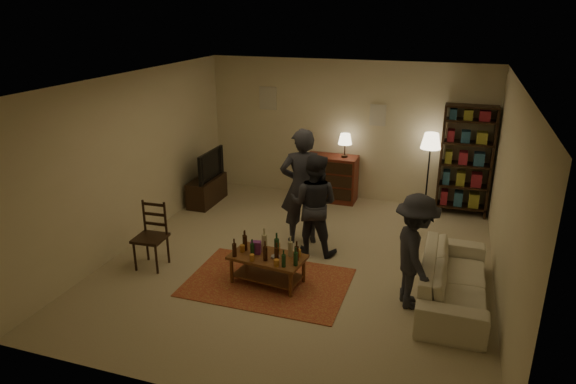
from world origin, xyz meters
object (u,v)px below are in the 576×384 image
at_px(coffee_table, 268,258).
at_px(bookshelf, 466,160).
at_px(dining_chair, 152,233).
at_px(person_by_sofa, 415,252).
at_px(person_left, 302,187).
at_px(tv_stand, 207,184).
at_px(dresser, 331,177).
at_px(sofa, 454,280).
at_px(floor_lamp, 431,146).
at_px(person_right, 314,204).

xyz_separation_m(coffee_table, bookshelf, (2.49, 3.51, 0.65)).
bearing_deg(dining_chair, bookshelf, 36.56).
height_order(coffee_table, person_by_sofa, person_by_sofa).
distance_m(dining_chair, person_left, 2.38).
relative_size(tv_stand, dresser, 0.78).
relative_size(coffee_table, person_by_sofa, 0.71).
bearing_deg(coffee_table, person_by_sofa, 1.87).
relative_size(coffee_table, dresser, 0.79).
height_order(coffee_table, sofa, coffee_table).
distance_m(coffee_table, dining_chair, 1.79).
bearing_deg(bookshelf, person_left, -139.60).
bearing_deg(sofa, person_by_sofa, 117.66).
xyz_separation_m(coffee_table, tv_stand, (-2.20, 2.53, 0.00)).
xyz_separation_m(floor_lamp, person_right, (-1.53, -2.25, -0.47)).
bearing_deg(sofa, bookshelf, -0.82).
bearing_deg(dining_chair, floor_lamp, 39.97).
height_order(dining_chair, tv_stand, tv_stand).
height_order(person_left, person_right, person_left).
height_order(floor_lamp, person_by_sofa, floor_lamp).
bearing_deg(person_by_sofa, sofa, -81.64).
distance_m(tv_stand, floor_lamp, 4.25).
bearing_deg(bookshelf, person_by_sofa, -99.01).
bearing_deg(dresser, person_by_sofa, -60.72).
xyz_separation_m(bookshelf, person_right, (-2.15, -2.38, -0.24)).
bearing_deg(person_by_sofa, dining_chair, 72.22).
distance_m(dresser, person_right, 2.35).
xyz_separation_m(dining_chair, person_right, (2.12, 1.16, 0.27)).
height_order(tv_stand, sofa, tv_stand).
height_order(tv_stand, person_left, person_left).
bearing_deg(coffee_table, dining_chair, -178.87).
xyz_separation_m(coffee_table, person_right, (0.33, 1.13, 0.41)).
xyz_separation_m(dining_chair, person_left, (1.83, 1.46, 0.42)).
height_order(coffee_table, dresser, dresser).
bearing_deg(bookshelf, floor_lamp, -168.20).
bearing_deg(dresser, tv_stand, -157.93).
distance_m(bookshelf, person_by_sofa, 3.50).
xyz_separation_m(dining_chair, floor_lamp, (3.65, 3.41, 0.74)).
bearing_deg(person_left, tv_stand, -50.16).
bearing_deg(person_by_sofa, person_left, 34.90).
bearing_deg(person_right, dresser, -81.39).
distance_m(coffee_table, floor_lamp, 3.96).
xyz_separation_m(coffee_table, floor_lamp, (1.86, 3.38, 0.88)).
distance_m(floor_lamp, person_by_sofa, 3.35).
bearing_deg(sofa, coffee_table, 97.59).
xyz_separation_m(coffee_table, dining_chair, (-1.79, -0.04, 0.14)).
bearing_deg(tv_stand, dining_chair, -80.73).
height_order(coffee_table, person_right, person_right).
bearing_deg(dresser, bookshelf, 1.57).
relative_size(dining_chair, dresser, 0.73).
distance_m(person_left, person_by_sofa, 2.34).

